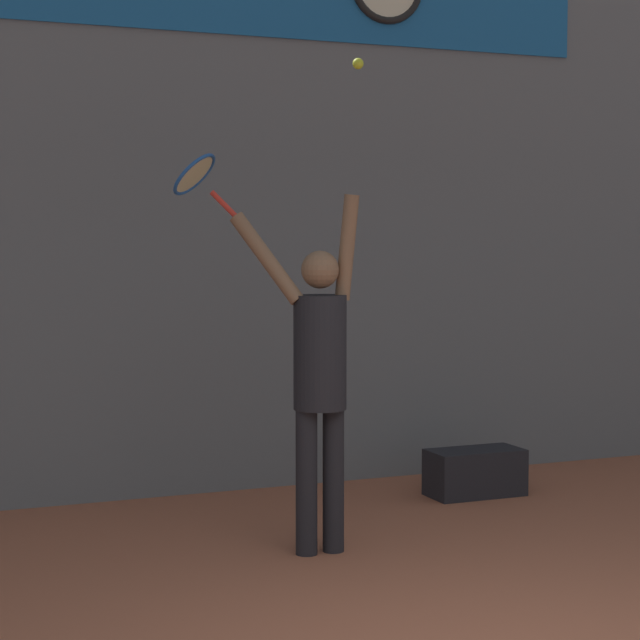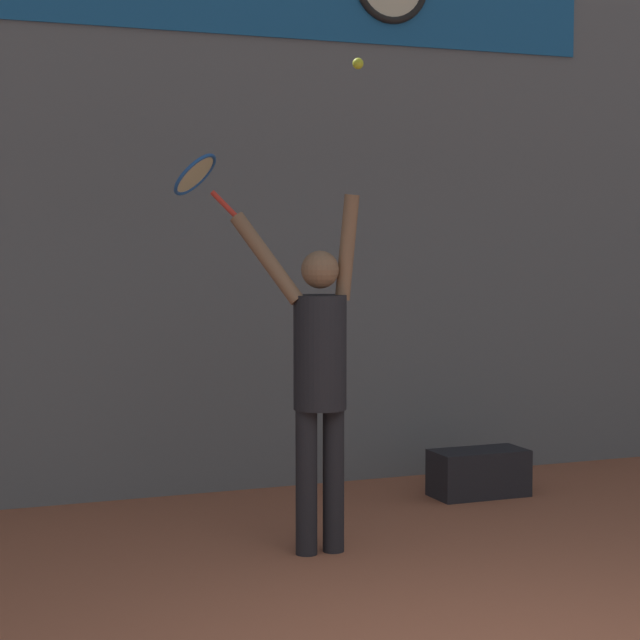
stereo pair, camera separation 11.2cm
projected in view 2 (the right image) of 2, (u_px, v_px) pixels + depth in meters
name	position (u px, v px, depth m)	size (l,w,h in m)	color
back_wall	(223.00, 155.00, 8.53)	(18.00, 0.10, 5.00)	slate
tennis_player	(319.00, 368.00, 6.89)	(0.75, 0.46, 2.15)	black
tennis_racket	(197.00, 177.00, 6.95)	(0.42, 0.41, 0.39)	red
tennis_ball	(358.00, 64.00, 6.73)	(0.07, 0.07, 0.07)	#CCDB2D
water_bottle	(512.00, 479.00, 8.57)	(0.07, 0.07, 0.25)	#198CCC
equipment_bag	(479.00, 473.00, 8.49)	(0.70, 0.35, 0.34)	black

